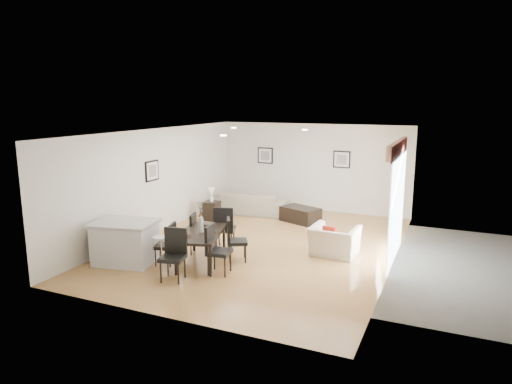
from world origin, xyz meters
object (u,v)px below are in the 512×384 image
at_px(kitchen_island, 125,242).
at_px(dining_chair_wfar, 189,231).
at_px(bar_stool, 160,241).
at_px(coffee_table, 300,215).
at_px(side_table, 212,211).
at_px(dining_chair_enear, 215,247).
at_px(dining_table, 201,235).
at_px(dining_chair_head, 174,251).
at_px(dining_chair_wnear, 168,242).
at_px(dining_chair_efar, 233,237).
at_px(dining_chair_foot, 224,225).
at_px(armchair, 334,241).
at_px(sofa, 251,203).

bearing_deg(kitchen_island, dining_chair_wfar, 37.73).
bearing_deg(bar_stool, dining_chair_wfar, 89.02).
height_order(coffee_table, side_table, side_table).
height_order(dining_chair_enear, kitchen_island, dining_chair_enear).
distance_m(dining_table, kitchen_island, 1.62).
relative_size(dining_table, dining_chair_head, 1.79).
height_order(dining_chair_wnear, dining_chair_enear, dining_chair_enear).
distance_m(dining_chair_enear, bar_stool, 1.18).
xyz_separation_m(dining_chair_wnear, dining_chair_efar, (1.15, 0.75, 0.03)).
xyz_separation_m(dining_chair_enear, dining_chair_efar, (0.01, 0.78, -0.03)).
distance_m(dining_chair_wfar, side_table, 2.93).
bearing_deg(dining_chair_foot, kitchen_island, 30.09).
height_order(kitchen_island, bar_stool, kitchen_island).
distance_m(armchair, side_table, 4.31).
xyz_separation_m(dining_table, dining_chair_wnear, (-0.57, -0.38, -0.11)).
height_order(dining_chair_foot, kitchen_island, dining_chair_foot).
bearing_deg(dining_chair_wnear, dining_chair_efar, 107.78).
distance_m(sofa, bar_stool, 5.01).
height_order(sofa, dining_chair_head, dining_chair_head).
relative_size(sofa, kitchen_island, 1.54).
bearing_deg(dining_chair_foot, dining_chair_efar, 113.76).
bearing_deg(dining_chair_efar, dining_chair_foot, 12.15).
relative_size(dining_chair_wfar, kitchen_island, 0.62).
distance_m(armchair, coffee_table, 2.89).
height_order(armchair, dining_chair_foot, dining_chair_foot).
distance_m(dining_chair_efar, side_table, 3.53).
bearing_deg(sofa, dining_chair_wnear, 89.60).
relative_size(armchair, dining_chair_enear, 1.03).
height_order(dining_chair_efar, bar_stool, dining_chair_efar).
xyz_separation_m(sofa, dining_table, (0.80, -4.36, 0.28)).
bearing_deg(dining_chair_efar, dining_chair_enear, 150.07).
height_order(sofa, kitchen_island, kitchen_island).
xyz_separation_m(dining_chair_efar, dining_chair_head, (-0.59, -1.36, 0.03)).
xyz_separation_m(sofa, dining_chair_enear, (1.37, -4.77, 0.23)).
bearing_deg(dining_chair_head, dining_chair_wnear, 119.86).
bearing_deg(kitchen_island, dining_table, 11.53).
xyz_separation_m(armchair, coffee_table, (-1.59, 2.42, -0.12)).
bearing_deg(coffee_table, dining_chair_head, -78.64).
bearing_deg(side_table, kitchen_island, -89.21).
relative_size(sofa, coffee_table, 2.11).
height_order(armchair, dining_chair_wnear, dining_chair_wnear).
bearing_deg(dining_chair_wfar, side_table, -176.84).
xyz_separation_m(dining_chair_wnear, bar_stool, (-0.02, -0.26, 0.08)).
xyz_separation_m(armchair, dining_chair_enear, (-1.91, -2.00, 0.22)).
distance_m(dining_chair_efar, dining_chair_foot, 0.84).
relative_size(coffee_table, side_table, 1.95).
bearing_deg(dining_chair_wnear, dining_chair_foot, 141.20).
height_order(dining_chair_enear, dining_chair_head, dining_chair_head).
bearing_deg(dining_chair_foot, bar_stool, 52.04).
relative_size(dining_chair_wfar, dining_chair_head, 0.91).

